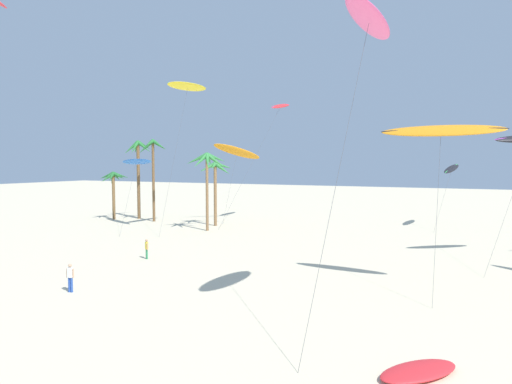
% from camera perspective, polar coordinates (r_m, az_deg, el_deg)
% --- Properties ---
extents(palm_tree_0, '(4.21, 3.97, 6.69)m').
position_cam_1_polar(palm_tree_0, '(63.97, -18.14, 1.43)').
color(palm_tree_0, brown).
rests_on(palm_tree_0, ground).
extents(palm_tree_1, '(4.05, 4.46, 11.08)m').
position_cam_1_polar(palm_tree_1, '(63.75, -15.14, 4.21)').
color(palm_tree_1, brown).
rests_on(palm_tree_1, ground).
extents(palm_tree_2, '(4.71, 4.76, 11.08)m').
position_cam_1_polar(palm_tree_2, '(60.15, -13.32, 4.83)').
color(palm_tree_2, brown).
rests_on(palm_tree_2, ground).
extents(palm_tree_3, '(4.49, 4.51, 8.07)m').
position_cam_1_polar(palm_tree_3, '(54.65, -5.37, 2.49)').
color(palm_tree_3, olive).
rests_on(palm_tree_3, ground).
extents(palm_tree_4, '(4.74, 4.78, 9.09)m').
position_cam_1_polar(palm_tree_4, '(50.75, -6.45, 3.59)').
color(palm_tree_4, olive).
rests_on(palm_tree_4, ground).
extents(flying_kite_1, '(4.99, 5.92, 10.84)m').
position_cam_1_polar(flying_kite_1, '(58.72, -2.48, 5.31)').
color(flying_kite_1, orange).
rests_on(flying_kite_1, ground).
extents(flying_kite_2, '(2.25, 8.48, 14.82)m').
position_cam_1_polar(flying_kite_2, '(21.77, 14.57, 20.98)').
color(flying_kite_2, '#EA5193').
rests_on(flying_kite_2, ground).
extents(flying_kite_3, '(7.12, 4.36, 10.23)m').
position_cam_1_polar(flying_kite_3, '(28.49, 23.03, 7.39)').
color(flying_kite_3, orange).
rests_on(flying_kite_3, ground).
extents(flying_kite_5, '(4.68, 12.24, 16.21)m').
position_cam_1_polar(flying_kite_5, '(58.87, 3.21, 11.15)').
color(flying_kite_5, red).
rests_on(flying_kite_5, ground).
extents(flying_kite_7, '(2.16, 8.12, 17.06)m').
position_cam_1_polar(flying_kite_7, '(51.16, -8.92, 13.45)').
color(flying_kite_7, yellow).
rests_on(flying_kite_7, ground).
extents(flying_kite_8, '(2.68, 8.30, 7.97)m').
position_cam_1_polar(flying_kite_8, '(58.26, 24.19, 2.80)').
color(flying_kite_8, black).
rests_on(flying_kite_8, ground).
extents(flying_kite_9, '(7.73, 9.36, 8.54)m').
position_cam_1_polar(flying_kite_9, '(56.01, -15.40, 3.84)').
color(flying_kite_9, blue).
rests_on(flying_kite_9, ground).
extents(grounded_kite_0, '(3.28, 3.51, 0.31)m').
position_cam_1_polar(grounded_kite_0, '(18.31, 20.48, -21.08)').
color(grounded_kite_0, red).
rests_on(grounded_kite_0, ground).
extents(person_near_left, '(0.42, 0.35, 1.63)m').
position_cam_1_polar(person_near_left, '(36.96, -14.10, -7.13)').
color(person_near_left, '#338E56').
rests_on(person_near_left, ground).
extents(person_near_right, '(0.50, 0.26, 1.75)m').
position_cam_1_polar(person_near_right, '(29.08, -23.11, -10.13)').
color(person_near_right, '#284CA3').
rests_on(person_near_right, ground).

